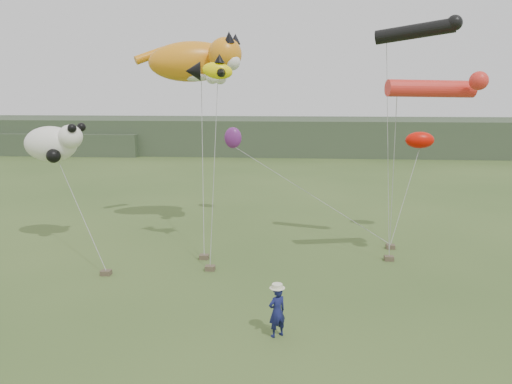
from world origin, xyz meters
TOP-DOWN VIEW (x-y plane):
  - ground at (0.00, 0.00)m, footprint 120.00×120.00m
  - headland at (-3.11, 44.69)m, footprint 90.00×13.00m
  - festival_attendant at (-0.11, -1.72)m, footprint 0.68×0.63m
  - sandbag_anchors at (-0.91, 4.81)m, footprint 12.27×4.74m
  - cat_kite at (-4.38, 8.91)m, footprint 5.60×3.23m
  - fish_kite at (-3.25, 5.09)m, footprint 2.11×1.39m
  - tube_kites at (5.48, 4.75)m, footprint 3.83×3.23m
  - panda_kite at (-10.67, 6.37)m, footprint 2.86×1.85m
  - misc_kites at (1.80, 10.97)m, footprint 10.78×4.23m

SIDE VIEW (x-z plane):
  - ground at x=0.00m, z-range 0.00..0.00m
  - sandbag_anchors at x=-0.91m, z-range 0.00..0.20m
  - festival_attendant at x=-0.11m, z-range 0.00..1.56m
  - headland at x=-3.11m, z-range -0.08..3.92m
  - misc_kites at x=1.80m, z-range 4.09..5.37m
  - panda_kite at x=-10.67m, z-range 3.97..5.74m
  - fish_kite at x=-3.25m, z-range 7.48..8.54m
  - tube_kites at x=5.48m, z-range 6.70..9.83m
  - cat_kite at x=-4.38m, z-range 7.43..9.81m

